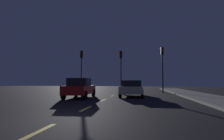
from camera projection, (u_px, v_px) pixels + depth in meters
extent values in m
plane|color=black|center=(105.00, 99.00, 12.28)|extent=(80.00, 80.00, 0.00)
cube|color=gray|center=(217.00, 100.00, 11.04)|extent=(3.00, 40.00, 0.15)
cube|color=#EACC4C|center=(38.00, 132.00, 4.21)|extent=(0.16, 1.60, 0.01)
cube|color=#EACC4C|center=(86.00, 108.00, 7.95)|extent=(0.16, 1.60, 0.01)
cube|color=#EACC4C|center=(104.00, 100.00, 11.69)|extent=(0.16, 1.60, 0.01)
cube|color=#EACC4C|center=(112.00, 96.00, 15.43)|extent=(0.16, 1.60, 0.01)
cylinder|color=#4C4C51|center=(81.00, 71.00, 21.28)|extent=(0.14, 0.14, 5.24)
cube|color=#382D0C|center=(82.00, 54.00, 21.44)|extent=(0.32, 0.24, 0.90)
sphere|color=red|center=(81.00, 52.00, 21.30)|extent=(0.20, 0.20, 0.20)
sphere|color=#3F2D0C|center=(81.00, 54.00, 21.28)|extent=(0.20, 0.20, 0.20)
sphere|color=#0C3319|center=(81.00, 56.00, 21.26)|extent=(0.20, 0.20, 0.20)
cylinder|color=#4C4C51|center=(121.00, 72.00, 20.44)|extent=(0.14, 0.14, 5.07)
cube|color=#382D0C|center=(121.00, 55.00, 20.59)|extent=(0.32, 0.24, 0.90)
sphere|color=red|center=(121.00, 52.00, 20.45)|extent=(0.20, 0.20, 0.20)
sphere|color=#3F2D0C|center=(121.00, 54.00, 20.43)|extent=(0.20, 0.20, 0.20)
sphere|color=#0C3319|center=(121.00, 57.00, 20.41)|extent=(0.20, 0.20, 0.20)
cylinder|color=black|center=(163.00, 70.00, 19.64)|extent=(0.14, 0.14, 5.36)
cube|color=black|center=(162.00, 51.00, 19.80)|extent=(0.32, 0.24, 0.90)
sphere|color=red|center=(162.00, 48.00, 19.66)|extent=(0.20, 0.20, 0.20)
sphere|color=#3F2D0C|center=(162.00, 51.00, 19.64)|extent=(0.20, 0.20, 0.20)
sphere|color=#0C3319|center=(162.00, 53.00, 19.62)|extent=(0.20, 0.20, 0.20)
cube|color=beige|center=(132.00, 89.00, 14.90)|extent=(1.88, 4.42, 0.57)
cube|color=black|center=(132.00, 83.00, 14.72)|extent=(1.64, 2.00, 0.50)
cylinder|color=black|center=(124.00, 92.00, 16.65)|extent=(0.23, 0.64, 0.64)
cylinder|color=black|center=(142.00, 92.00, 16.35)|extent=(0.23, 0.64, 0.64)
cylinder|color=black|center=(120.00, 94.00, 13.40)|extent=(0.23, 0.64, 0.64)
cylinder|color=black|center=(142.00, 94.00, 13.10)|extent=(0.23, 0.64, 0.64)
cube|color=#B21919|center=(80.00, 90.00, 13.58)|extent=(1.96, 4.07, 0.66)
cube|color=black|center=(79.00, 82.00, 13.42)|extent=(1.62, 1.88, 0.59)
cylinder|color=black|center=(76.00, 93.00, 15.06)|extent=(0.26, 0.65, 0.64)
cylinder|color=black|center=(94.00, 93.00, 14.89)|extent=(0.26, 0.65, 0.64)
cylinder|color=black|center=(63.00, 95.00, 12.21)|extent=(0.26, 0.65, 0.64)
cylinder|color=black|center=(85.00, 95.00, 12.04)|extent=(0.26, 0.65, 0.64)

